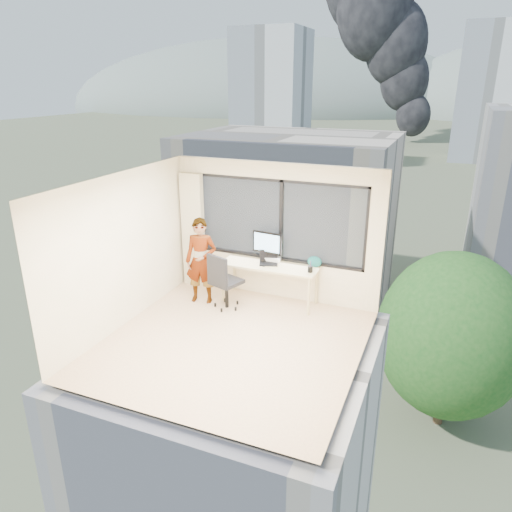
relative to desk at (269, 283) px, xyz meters
The scene contains 24 objects.
floor 1.70m from the desk, 90.00° to the right, with size 4.00×4.00×0.01m, color #D8BA8D.
ceiling 2.78m from the desk, 90.00° to the right, with size 4.00×4.00×0.01m, color white.
wall_front 3.78m from the desk, 90.00° to the right, with size 4.00×0.01×2.60m, color beige.
wall_left 2.76m from the desk, 140.31° to the right, with size 0.01×4.00×2.60m, color beige.
wall_right 2.76m from the desk, 39.69° to the right, with size 0.01×4.00×2.60m, color beige.
window_wall 1.20m from the desk, 81.63° to the left, with size 3.30×0.16×1.55m, color black, non-canonical shape.
curtain 1.90m from the desk, behind, with size 0.45×0.14×2.30m, color beige.
desk is the anchor object (origin of this frame).
chair 0.85m from the desk, 140.71° to the right, with size 0.56×0.56×1.09m, color black, non-canonical shape.
person 1.35m from the desk, 159.25° to the right, with size 0.59×0.39×1.63m, color #2D2D33.
monitor 0.69m from the desk, 127.11° to the left, with size 0.59×0.13×0.59m, color black, non-canonical shape.
game_console 0.49m from the desk, 99.47° to the left, with size 0.34×0.29×0.08m, color white.
laptop 0.49m from the desk, 135.65° to the left, with size 0.34×0.36×0.22m, color black, non-canonical shape.
cellphone 0.41m from the desk, 134.45° to the right, with size 0.11×0.05×0.01m, color black.
pen_cup 0.91m from the desk, ahead, with size 0.09×0.09×0.11m, color black.
handbag 0.96m from the desk, 15.14° to the left, with size 0.27×0.13×0.20m, color #0C4C47.
exterior_ground 119.21m from the desk, 90.00° to the left, with size 400.00×400.00×0.04m, color #515B3D.
near_bldg_a 30.64m from the desk, 107.62° to the left, with size 16.00×12.00×14.00m, color beige.
far_tower_a 99.69m from the desk, 110.55° to the left, with size 14.00×14.00×28.00m, color silver.
far_tower_b 118.61m from the desk, 86.13° to the left, with size 13.00×13.00×30.00m, color silver.
far_tower_d 160.05m from the desk, 112.02° to the left, with size 16.00×14.00×22.00m, color silver.
hill_a 340.51m from the desk, 110.65° to the left, with size 288.00×216.00×90.00m, color slate.
tree_a 27.88m from the desk, 128.19° to the left, with size 7.00×7.00×8.00m, color #1D541C, non-canonical shape.
tree_b 19.51m from the desk, 76.24° to the left, with size 7.60×7.60×9.00m, color #1D541C, non-canonical shape.
Camera 1 is at (2.91, -6.09, 3.98)m, focal length 33.55 mm.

